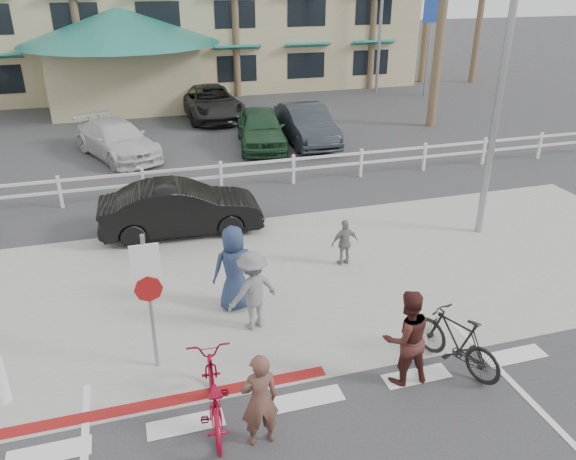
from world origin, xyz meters
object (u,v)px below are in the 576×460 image
object	(u,v)px
sign_post	(149,296)
bike_black	(457,341)
car_white_sedan	(181,209)
bike_red	(213,393)

from	to	relation	value
sign_post	bike_black	bearing A→B (deg)	-16.64
bike_black	car_white_sedan	distance (m)	8.09
sign_post	bike_black	world-z (taller)	sign_post
sign_post	car_white_sedan	size ratio (longest dim) A/B	0.69
sign_post	car_white_sedan	xyz separation A→B (m)	(1.12, 5.54, -0.75)
bike_red	car_white_sedan	size ratio (longest dim) A/B	0.47
sign_post	bike_red	size ratio (longest dim) A/B	1.46
car_white_sedan	bike_black	bearing A→B (deg)	-148.72
bike_black	bike_red	bearing A→B (deg)	-20.46
bike_red	bike_black	distance (m)	4.32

